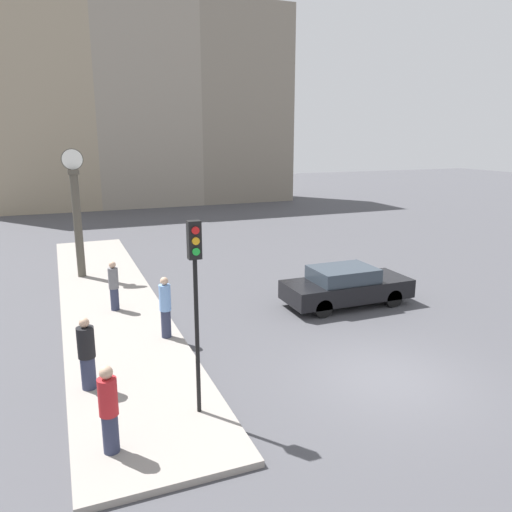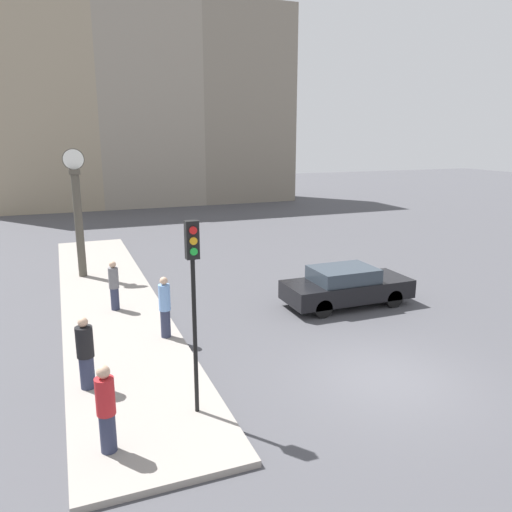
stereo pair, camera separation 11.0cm
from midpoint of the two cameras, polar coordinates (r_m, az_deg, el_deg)
ground_plane at (r=13.09m, az=14.86°, el=-13.39°), size 120.00×120.00×0.00m
sidewalk_corner at (r=18.73m, az=-16.24°, el=-4.85°), size 3.26×21.02×0.14m
building_row at (r=43.76m, az=-12.52°, el=16.48°), size 25.45×5.00×16.50m
sedan_car at (r=17.76m, az=10.44°, el=-3.39°), size 4.48×1.80×1.38m
traffic_light_near at (r=10.00m, az=-6.87°, el=-2.66°), size 0.26×0.24×4.10m
street_clock at (r=21.40m, az=-19.52°, el=4.39°), size 0.84×0.42×5.19m
pedestrian_black_jacket at (r=12.23m, az=-18.65°, el=-10.50°), size 0.39×0.39×1.73m
pedestrian_blue_stripe at (r=14.58m, az=-10.16°, el=-5.74°), size 0.33×0.33×1.81m
pedestrian_red_top at (r=9.86m, az=-16.44°, el=-16.39°), size 0.35×0.35×1.72m
pedestrian_grey_jacket at (r=17.23m, az=-15.75°, el=-3.25°), size 0.33×0.33×1.67m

